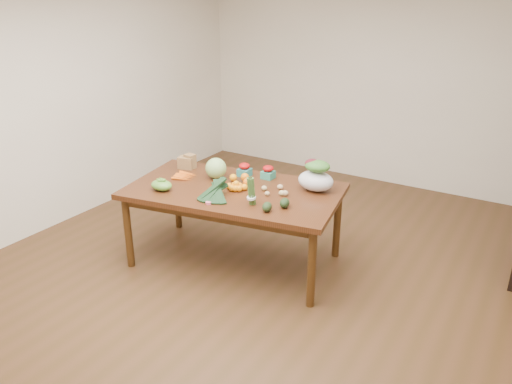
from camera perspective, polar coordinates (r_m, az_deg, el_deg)
The scene contains 23 objects.
floor at distance 4.62m, azimuth 0.22°, elevation -9.68°, with size 6.00×6.00×0.00m, color #4F311B.
room_walls at distance 4.07m, azimuth 0.25°, elevation 6.67°, with size 5.02×6.02×2.70m.
dining_table at distance 4.71m, azimuth -2.46°, elevation -3.84°, with size 1.92×1.07×0.75m, color #482310.
paper_bag at distance 5.10m, azimuth -7.97°, elevation 3.49°, with size 0.21×0.17×0.15m, color olive, non-canonical shape.
cabbage at distance 4.79m, azimuth -4.60°, elevation 2.72°, with size 0.20×0.20×0.20m, color #91C873.
strawberry_basket_a at distance 4.85m, azimuth -1.33°, elevation 2.43°, with size 0.11×0.11×0.10m, color red, non-canonical shape.
strawberry_basket_b at distance 4.79m, azimuth 1.39°, elevation 2.15°, with size 0.11×0.11×0.10m, color #BB0C0E, non-canonical shape.
orange_a at distance 4.72m, azimuth -2.62°, elevation 1.65°, with size 0.07×0.07×0.07m, color orange.
orange_b at distance 4.72m, azimuth -1.28°, elevation 1.71°, with size 0.08×0.08×0.08m, color orange.
orange_c at distance 4.58m, azimuth -0.98°, elevation 1.11°, with size 0.08×0.08×0.08m, color orange.
mandarin_cluster at distance 4.50m, azimuth -2.28°, elevation 0.76°, with size 0.18×0.18×0.10m, color orange, non-canonical shape.
carrots at distance 4.87m, azimuth -8.24°, elevation 1.84°, with size 0.22×0.22×0.03m, color orange, non-canonical shape.
snap_pea_bag at distance 4.58m, azimuth -10.74°, elevation 0.77°, with size 0.21×0.16×0.09m, color #5E9131.
kale_bunch at distance 4.30m, azimuth -4.89°, elevation 0.10°, with size 0.32×0.40×0.16m, color black, non-canonical shape.
asparagus_bundle at distance 4.16m, azimuth -0.53°, elevation 0.10°, with size 0.08×0.08×0.25m, color #446E32, non-canonical shape.
potato_a at distance 4.50m, azimuth 0.94°, elevation 0.45°, with size 0.05×0.05×0.05m, color tan.
potato_b at distance 4.39m, azimuth 1.30°, elevation -0.17°, with size 0.05×0.04×0.04m, color tan.
potato_c at distance 4.39m, azimuth 3.35°, elevation -0.13°, with size 0.06×0.05×0.05m, color tan.
potato_d at distance 4.53m, azimuth 2.77°, elevation 0.59°, with size 0.06×0.05×0.05m, color #D7AD7C.
potato_e at distance 4.40m, azimuth 2.97°, elevation -0.12°, with size 0.06×0.05×0.05m, color #D6B97B.
avocado_a at distance 4.08m, azimuth 1.27°, elevation -1.70°, with size 0.08×0.11×0.08m, color black.
avocado_b at distance 4.15m, azimuth 3.29°, elevation -1.26°, with size 0.08×0.12×0.08m, color black.
salad_bag at distance 4.50m, azimuth 6.87°, elevation 1.71°, with size 0.33×0.25×0.25m, color silver, non-canonical shape.
Camera 1 is at (2.04, -3.36, 2.44)m, focal length 35.00 mm.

